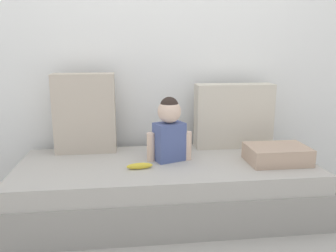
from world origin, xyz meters
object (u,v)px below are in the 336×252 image
object	(u,v)px
throw_pillow_left	(85,113)
banana	(140,166)
folded_blanket	(277,154)
toddler	(169,129)
couch	(166,187)
throw_pillow_right	(234,116)

from	to	relation	value
throw_pillow_left	banana	xyz separation A→B (m)	(0.38, -0.43, -0.27)
folded_blanket	toddler	bearing A→B (deg)	169.27
couch	folded_blanket	bearing A→B (deg)	-7.90
throw_pillow_right	toddler	xyz separation A→B (m)	(-0.54, -0.28, -0.02)
banana	folded_blanket	distance (m)	0.93
toddler	folded_blanket	xyz separation A→B (m)	(0.72, -0.14, -0.17)
throw_pillow_right	banana	size ratio (longest dim) A/B	3.50
banana	folded_blanket	size ratio (longest dim) A/B	0.42
couch	banana	xyz separation A→B (m)	(-0.19, -0.12, 0.21)
banana	throw_pillow_right	bearing A→B (deg)	29.96
toddler	banana	distance (m)	0.33
throw_pillow_left	throw_pillow_right	bearing A→B (deg)	0.00
toddler	throw_pillow_left	bearing A→B (deg)	154.57
couch	toddler	world-z (taller)	toddler
couch	throw_pillow_left	xyz separation A→B (m)	(-0.56, 0.31, 0.48)
throw_pillow_right	banana	xyz separation A→B (m)	(-0.75, -0.43, -0.22)
throw_pillow_right	banana	distance (m)	0.89
throw_pillow_right	couch	bearing A→B (deg)	-150.95
throw_pillow_right	folded_blanket	bearing A→B (deg)	-66.54
banana	folded_blanket	xyz separation A→B (m)	(0.93, 0.02, 0.04)
couch	banana	distance (m)	0.30
banana	folded_blanket	bearing A→B (deg)	0.96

